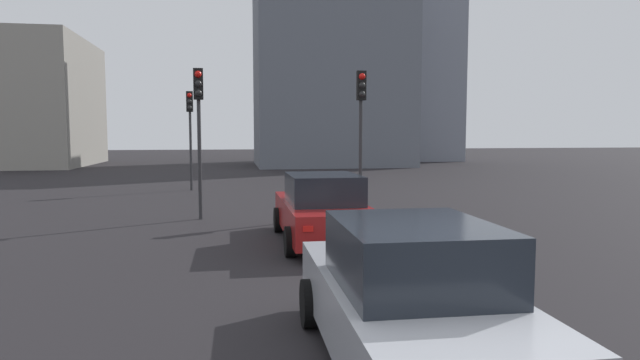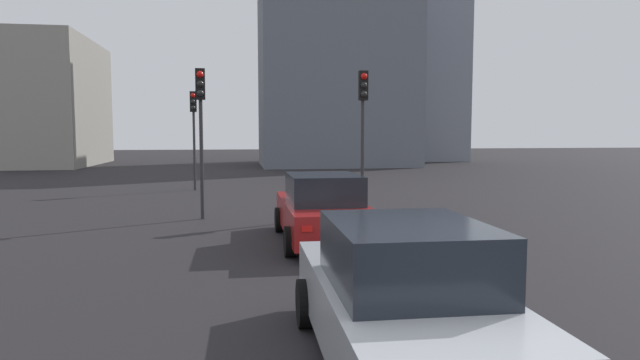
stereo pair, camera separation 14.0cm
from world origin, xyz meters
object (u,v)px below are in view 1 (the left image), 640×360
(car_red_lead, at_px, (322,210))
(traffic_light_far_left, at_px, (199,112))
(traffic_light_near_left, at_px, (190,120))
(car_silver_second, at_px, (408,299))
(traffic_light_near_right, at_px, (361,112))

(car_red_lead, distance_m, traffic_light_far_left, 5.48)
(traffic_light_near_left, bearing_deg, car_silver_second, 11.94)
(car_red_lead, height_order, traffic_light_far_left, traffic_light_far_left)
(car_red_lead, relative_size, traffic_light_near_left, 1.06)
(car_silver_second, relative_size, traffic_light_near_left, 1.02)
(car_red_lead, bearing_deg, car_silver_second, 178.32)
(traffic_light_near_left, xyz_separation_m, traffic_light_near_right, (-8.24, -5.76, 0.05))
(car_silver_second, distance_m, traffic_light_far_left, 11.43)
(car_red_lead, xyz_separation_m, traffic_light_near_right, (4.09, -1.93, 2.42))
(car_silver_second, bearing_deg, car_red_lead, -1.04)
(car_red_lead, relative_size, traffic_light_far_left, 1.05)
(car_red_lead, xyz_separation_m, traffic_light_near_left, (12.33, 3.83, 2.37))
(traffic_light_near_left, bearing_deg, traffic_light_far_left, 7.04)
(traffic_light_near_left, relative_size, traffic_light_far_left, 0.99)
(car_silver_second, distance_m, traffic_light_near_right, 11.47)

